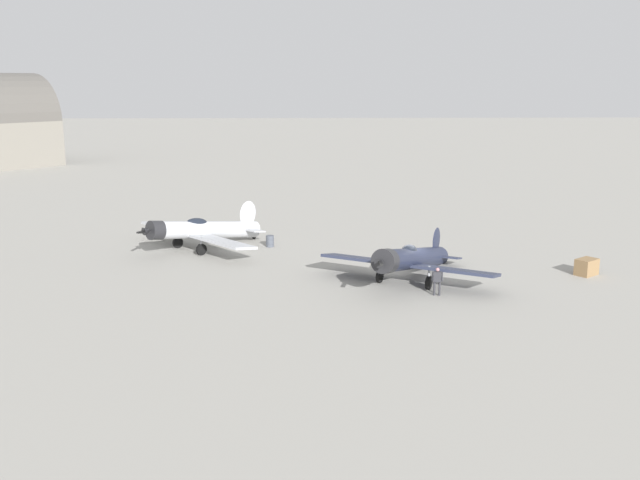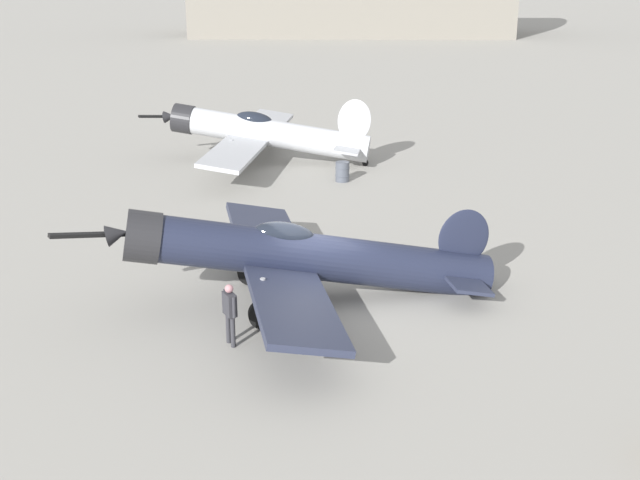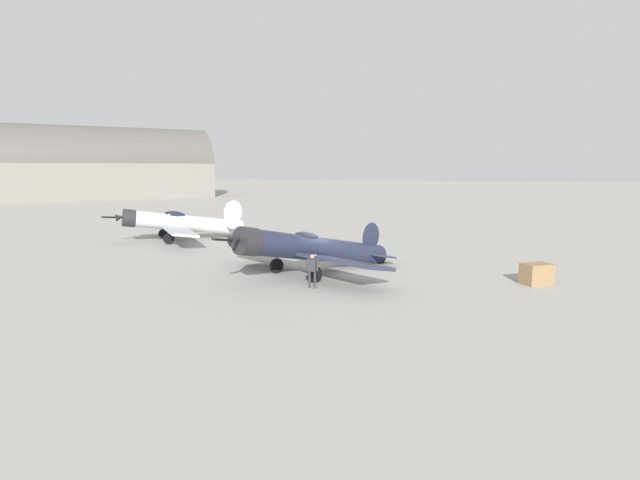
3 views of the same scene
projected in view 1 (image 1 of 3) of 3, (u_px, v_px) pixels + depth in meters
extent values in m
plane|color=gray|center=(414.00, 279.00, 43.34)|extent=(400.00, 400.00, 0.00)
cylinder|color=#1E2338|center=(415.00, 258.00, 43.06)|extent=(6.01, 9.33, 3.12)
cylinder|color=#232326|center=(385.00, 261.00, 38.75)|extent=(1.77, 1.68, 1.53)
cone|color=#232326|center=(381.00, 262.00, 38.16)|extent=(0.82, 0.85, 0.67)
cube|color=black|center=(380.00, 262.00, 38.03)|extent=(0.38, 3.28, 0.67)
ellipsoid|color=black|center=(409.00, 250.00, 42.04)|extent=(1.54, 1.94, 0.99)
cube|color=#282D42|center=(408.00, 265.00, 42.06)|extent=(10.32, 6.98, 0.55)
ellipsoid|color=#1E2338|center=(436.00, 240.00, 46.60)|extent=(0.98, 1.62, 1.94)
cube|color=#282D42|center=(435.00, 256.00, 46.65)|extent=(3.50, 2.62, 0.30)
cylinder|color=#999BA0|center=(429.00, 274.00, 40.91)|extent=(0.14, 0.14, 1.00)
cylinder|color=black|center=(429.00, 283.00, 41.02)|extent=(0.57, 0.80, 0.80)
cylinder|color=#999BA0|center=(380.00, 268.00, 42.30)|extent=(0.14, 0.14, 1.00)
cylinder|color=black|center=(380.00, 276.00, 42.41)|extent=(0.57, 0.80, 0.80)
cylinder|color=black|center=(438.00, 260.00, 47.43)|extent=(0.22, 0.29, 0.28)
cylinder|color=#B7BABF|center=(207.00, 230.00, 51.10)|extent=(7.51, 6.86, 2.40)
cylinder|color=#232326|center=(156.00, 230.00, 48.14)|extent=(1.68, 1.70, 1.43)
cone|color=#232326|center=(147.00, 230.00, 47.68)|extent=(0.83, 0.82, 0.62)
cube|color=black|center=(145.00, 231.00, 47.58)|extent=(0.58, 2.73, 0.39)
ellipsoid|color=black|center=(197.00, 223.00, 50.37)|extent=(1.83, 1.75, 0.90)
cube|color=#ADAFB5|center=(195.00, 234.00, 50.43)|extent=(9.40, 10.27, 0.42)
ellipsoid|color=#B7BABF|center=(248.00, 214.00, 53.44)|extent=(1.38, 1.25, 2.11)
cube|color=#ADAFB5|center=(246.00, 228.00, 53.55)|extent=(3.08, 3.28, 0.25)
cylinder|color=#999BA0|center=(201.00, 243.00, 49.06)|extent=(0.14, 0.14, 0.96)
cylinder|color=black|center=(201.00, 250.00, 49.17)|extent=(0.73, 0.68, 0.80)
cylinder|color=#999BA0|center=(177.00, 236.00, 51.21)|extent=(0.14, 0.14, 0.96)
cylinder|color=black|center=(178.00, 243.00, 51.31)|extent=(0.73, 0.68, 0.80)
cylinder|color=black|center=(254.00, 237.00, 54.22)|extent=(0.28, 0.26, 0.28)
cylinder|color=#2D2D33|center=(439.00, 289.00, 39.83)|extent=(0.12, 0.12, 0.82)
cylinder|color=#2D2D33|center=(434.00, 288.00, 39.88)|extent=(0.12, 0.12, 0.82)
cube|color=#2D2D33|center=(437.00, 277.00, 39.70)|extent=(0.48, 0.30, 0.58)
sphere|color=#A67278|center=(438.00, 270.00, 39.61)|extent=(0.21, 0.21, 0.21)
cylinder|color=#2D2D33|center=(442.00, 277.00, 39.66)|extent=(0.09, 0.09, 0.54)
cylinder|color=#2D2D33|center=(432.00, 276.00, 39.74)|extent=(0.09, 0.09, 0.54)
cube|color=olive|center=(587.00, 267.00, 44.09)|extent=(1.67, 1.58, 1.03)
cylinder|color=#474C56|center=(270.00, 241.00, 51.69)|extent=(0.59, 0.59, 0.84)
torus|color=#474C56|center=(270.00, 239.00, 51.65)|extent=(0.62, 0.62, 0.04)
torus|color=#474C56|center=(270.00, 243.00, 51.73)|extent=(0.62, 0.62, 0.04)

